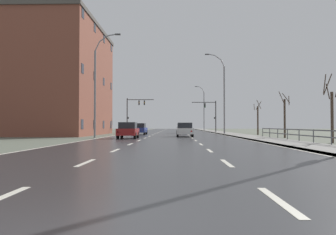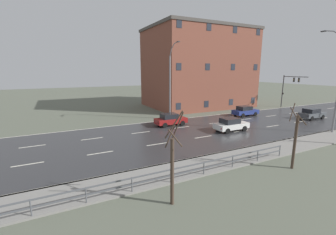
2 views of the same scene
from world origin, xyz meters
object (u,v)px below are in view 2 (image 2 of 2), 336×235
object	(u,v)px
car_near_right	(170,119)
car_far_left	(231,124)
car_near_left	(245,111)
car_far_right	(312,114)
brick_building	(198,68)
traffic_signal_left	(289,86)
street_lamp_left_bank	(170,83)

from	to	relation	value
car_near_right	car_far_left	bearing A→B (deg)	41.56
car_near_left	car_far_right	bearing A→B (deg)	50.85
car_far_right	brick_building	bearing A→B (deg)	-156.19
traffic_signal_left	car_near_left	distance (m)	13.85
car_far_left	street_lamp_left_bank	bearing A→B (deg)	-159.85
car_far_left	car_near_left	xyz separation A→B (m)	(-5.96, 8.20, 0.00)
traffic_signal_left	car_far_right	world-z (taller)	traffic_signal_left
traffic_signal_left	car_near_right	world-z (taller)	traffic_signal_left
car_near_left	car_near_right	bearing A→B (deg)	-87.48
traffic_signal_left	street_lamp_left_bank	bearing A→B (deg)	-91.56
car_far_right	car_near_left	bearing A→B (deg)	-129.78
car_near_right	brick_building	world-z (taller)	brick_building
traffic_signal_left	car_near_left	world-z (taller)	traffic_signal_left
car_near_left	traffic_signal_left	bearing A→B (deg)	101.85
car_far_left	car_far_right	size ratio (longest dim) A/B	1.00
car_far_left	car_near_left	world-z (taller)	same
street_lamp_left_bank	car_far_left	world-z (taller)	street_lamp_left_bank
traffic_signal_left	car_far_right	xyz separation A→B (m)	(8.54, -6.07, -3.38)
street_lamp_left_bank	car_far_right	size ratio (longest dim) A/B	2.61
street_lamp_left_bank	car_far_left	distance (m)	10.68
car_far_left	car_near_right	bearing A→B (deg)	-137.52
car_far_left	car_far_right	xyz separation A→B (m)	(0.07, 15.32, 0.00)
car_near_right	brick_building	distance (m)	18.98
street_lamp_left_bank	brick_building	distance (m)	14.25
street_lamp_left_bank	car_far_right	bearing A→B (deg)	63.70
car_near_left	brick_building	xyz separation A→B (m)	(-12.30, -0.79, 6.63)
car_far_right	traffic_signal_left	bearing A→B (deg)	145.05
car_far_right	car_near_left	distance (m)	9.33
car_far_right	car_near_left	xyz separation A→B (m)	(-6.03, -7.12, 0.00)
car_far_left	brick_building	bearing A→B (deg)	158.12
car_near_right	brick_building	xyz separation A→B (m)	(-12.63, 12.52, 6.63)
traffic_signal_left	car_near_right	bearing A→B (deg)	-83.90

